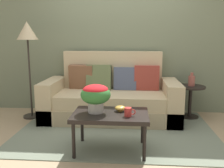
# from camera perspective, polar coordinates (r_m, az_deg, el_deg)

# --- Properties ---
(ground_plane) EXTENTS (14.00, 14.00, 0.00)m
(ground_plane) POSITION_cam_1_polar(r_m,az_deg,el_deg) (3.66, 0.93, -10.71)
(ground_plane) COLOR tan
(wall_back) EXTENTS (6.40, 0.12, 2.74)m
(wall_back) POSITION_cam_1_polar(r_m,az_deg,el_deg) (4.55, 1.89, 11.08)
(wall_back) COLOR slate
(wall_back) RESTS_ON ground
(area_rug) EXTENTS (2.77, 1.94, 0.01)m
(area_rug) POSITION_cam_1_polar(r_m,az_deg,el_deg) (3.70, 0.97, -10.44)
(area_rug) COLOR gray
(area_rug) RESTS_ON ground
(couch) EXTENTS (2.17, 0.95, 1.09)m
(couch) POSITION_cam_1_polar(r_m,az_deg,el_deg) (4.18, -0.17, -3.20)
(couch) COLOR tan
(couch) RESTS_ON ground
(coffee_table) EXTENTS (0.87, 0.58, 0.46)m
(coffee_table) POSITION_cam_1_polar(r_m,az_deg,el_deg) (2.94, -0.35, -7.48)
(coffee_table) COLOR black
(coffee_table) RESTS_ON ground
(side_table) EXTENTS (0.47, 0.47, 0.54)m
(side_table) POSITION_cam_1_polar(r_m,az_deg,el_deg) (4.37, 17.32, -2.56)
(side_table) COLOR black
(side_table) RESTS_ON ground
(floor_lamp) EXTENTS (0.33, 0.33, 1.58)m
(floor_lamp) POSITION_cam_1_polar(r_m,az_deg,el_deg) (4.30, -18.59, 9.74)
(floor_lamp) COLOR #2D2823
(floor_lamp) RESTS_ON ground
(potted_plant) EXTENTS (0.35, 0.35, 0.33)m
(potted_plant) POSITION_cam_1_polar(r_m,az_deg,el_deg) (2.91, -3.73, -2.43)
(potted_plant) COLOR #B7B2A8
(potted_plant) RESTS_ON coffee_table
(coffee_mug) EXTENTS (0.13, 0.08, 0.10)m
(coffee_mug) POSITION_cam_1_polar(r_m,az_deg,el_deg) (2.81, 3.71, -6.33)
(coffee_mug) COLOR red
(coffee_mug) RESTS_ON coffee_table
(snack_bowl) EXTENTS (0.13, 0.13, 0.07)m
(snack_bowl) POSITION_cam_1_polar(r_m,az_deg,el_deg) (3.00, 1.90, -5.50)
(snack_bowl) COLOR gold
(snack_bowl) RESTS_ON coffee_table
(table_vase) EXTENTS (0.11, 0.11, 0.22)m
(table_vase) POSITION_cam_1_polar(r_m,az_deg,el_deg) (4.34, 17.59, 0.78)
(table_vase) COLOR #934C42
(table_vase) RESTS_ON side_table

